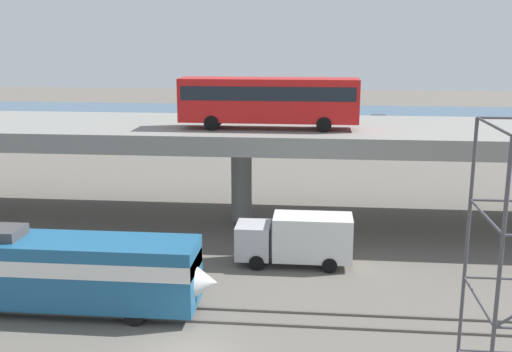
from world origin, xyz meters
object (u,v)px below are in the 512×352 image
at_px(parked_car_1, 177,120).
at_px(transit_bus_on_overpass, 268,98).
at_px(parked_car_3, 314,120).
at_px(parked_car_2, 359,127).
at_px(parked_car_4, 467,125).
at_px(service_truck_west, 297,238).
at_px(parked_car_0, 377,120).
at_px(train_locomotive, 64,268).

bearing_deg(parked_car_1, transit_bus_on_overpass, -68.29).
bearing_deg(parked_car_1, parked_car_3, 5.00).
relative_size(parked_car_2, parked_car_4, 0.98).
xyz_separation_m(service_truck_west, parked_car_0, (8.97, 47.15, 0.65)).
distance_m(parked_car_0, parked_car_4, 11.31).
bearing_deg(parked_car_0, transit_bus_on_overpass, 74.42).
distance_m(parked_car_2, parked_car_4, 13.96).
distance_m(train_locomotive, parked_car_0, 58.05).
relative_size(parked_car_0, parked_car_1, 0.91).
height_order(parked_car_0, parked_car_4, same).
height_order(train_locomotive, service_truck_west, train_locomotive).
bearing_deg(train_locomotive, parked_car_1, 96.82).
bearing_deg(transit_bus_on_overpass, parked_car_1, -68.29).
relative_size(transit_bus_on_overpass, parked_car_2, 2.83).
bearing_deg(service_truck_west, train_locomotive, 33.01).
distance_m(transit_bus_on_overpass, service_truck_west, 10.38).
xyz_separation_m(parked_car_1, parked_car_2, (23.66, -3.60, -0.00)).
bearing_deg(parked_car_3, parked_car_2, -42.87).
relative_size(transit_bus_on_overpass, parked_car_1, 2.60).
bearing_deg(parked_car_1, train_locomotive, -83.18).
height_order(transit_bus_on_overpass, parked_car_0, transit_bus_on_overpass).
distance_m(train_locomotive, parked_car_2, 51.55).
bearing_deg(parked_car_3, transit_bus_on_overpass, -94.22).
bearing_deg(parked_car_2, transit_bus_on_overpass, -103.87).
relative_size(transit_bus_on_overpass, parked_car_0, 2.85).
distance_m(parked_car_3, parked_car_4, 19.37).
height_order(parked_car_2, parked_car_3, same).
xyz_separation_m(parked_car_0, parked_car_4, (10.91, -3.00, 0.00)).
bearing_deg(parked_car_4, train_locomotive, -121.15).
relative_size(transit_bus_on_overpass, parked_car_3, 2.90).
height_order(train_locomotive, parked_car_1, train_locomotive).
bearing_deg(parked_car_3, parked_car_4, -6.73).
bearing_deg(train_locomotive, parked_car_2, 70.24).
bearing_deg(transit_bus_on_overpass, service_truck_west, 108.64).
distance_m(parked_car_1, parked_car_4, 37.32).
bearing_deg(parked_car_1, parked_car_4, -1.06).
xyz_separation_m(parked_car_1, parked_car_4, (37.31, -0.69, -0.00)).
distance_m(parked_car_0, parked_car_3, 8.37).
xyz_separation_m(transit_bus_on_overpass, parked_car_3, (2.92, 39.64, -6.88)).
bearing_deg(train_locomotive, service_truck_west, 33.01).
relative_size(service_truck_west, parked_car_0, 1.61).
relative_size(train_locomotive, parked_car_4, 3.61).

